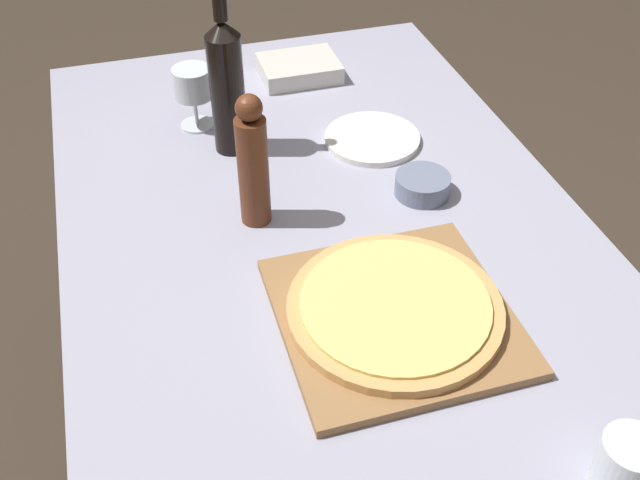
{
  "coord_description": "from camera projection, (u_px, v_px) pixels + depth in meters",
  "views": [
    {
      "loc": [
        -0.32,
        -1.04,
        1.67
      ],
      "look_at": [
        -0.04,
        -0.09,
        0.82
      ],
      "focal_mm": 42.0,
      "sensor_mm": 36.0,
      "label": 1
    }
  ],
  "objects": [
    {
      "name": "food_container",
      "position": [
        299.0,
        68.0,
        1.86
      ],
      "size": [
        0.19,
        0.15,
        0.04
      ],
      "color": "beige",
      "rests_on": "dining_table"
    },
    {
      "name": "pepper_mill",
      "position": [
        253.0,
        164.0,
        1.36
      ],
      "size": [
        0.06,
        0.06,
        0.27
      ],
      "color": "#5B2D19",
      "rests_on": "dining_table"
    },
    {
      "name": "wine_bottle",
      "position": [
        227.0,
        84.0,
        1.53
      ],
      "size": [
        0.07,
        0.07,
        0.38
      ],
      "color": "black",
      "rests_on": "dining_table"
    },
    {
      "name": "dining_table",
      "position": [
        328.0,
        263.0,
        1.47
      ],
      "size": [
        0.99,
        1.62,
        0.76
      ],
      "color": "#9393A8",
      "rests_on": "ground_plane"
    },
    {
      "name": "dinner_plate",
      "position": [
        372.0,
        139.0,
        1.64
      ],
      "size": [
        0.21,
        0.21,
        0.01
      ],
      "color": "silver",
      "rests_on": "dining_table"
    },
    {
      "name": "cutting_board",
      "position": [
        394.0,
        316.0,
        1.23
      ],
      "size": [
        0.37,
        0.37,
        0.02
      ],
      "color": "olive",
      "rests_on": "dining_table"
    },
    {
      "name": "small_bowl",
      "position": [
        423.0,
        185.0,
        1.49
      ],
      "size": [
        0.11,
        0.11,
        0.04
      ],
      "color": "slate",
      "rests_on": "dining_table"
    },
    {
      "name": "ground_plane",
      "position": [
        326.0,
        459.0,
        1.91
      ],
      "size": [
        12.0,
        12.0,
        0.0
      ],
      "primitive_type": "plane",
      "color": "#382D23"
    },
    {
      "name": "wine_glass",
      "position": [
        193.0,
        85.0,
        1.63
      ],
      "size": [
        0.08,
        0.08,
        0.14
      ],
      "color": "silver",
      "rests_on": "dining_table"
    },
    {
      "name": "drinking_tumbler",
      "position": [
        627.0,
        463.0,
        0.98
      ],
      "size": [
        0.08,
        0.08,
        0.08
      ],
      "color": "silver",
      "rests_on": "dining_table"
    },
    {
      "name": "pizza",
      "position": [
        395.0,
        307.0,
        1.22
      ],
      "size": [
        0.35,
        0.35,
        0.02
      ],
      "color": "tan",
      "rests_on": "cutting_board"
    }
  ]
}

